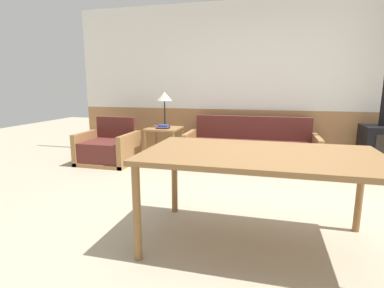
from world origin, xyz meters
The scene contains 9 objects.
ground_plane centered at (0.00, 0.00, 0.00)m, with size 16.00×16.00×0.00m, color #B2A58C.
wall_back centered at (0.00, 2.63, 1.35)m, with size 7.20×0.06×2.70m.
couch centered at (-0.31, 2.06, 0.24)m, with size 2.08×0.78×0.78m.
armchair centered at (-2.64, 1.66, 0.24)m, with size 0.88×0.76×0.75m.
side_table centered at (-1.77, 2.01, 0.49)m, with size 0.55×0.55×0.59m.
table_lamp centered at (-1.78, 2.10, 1.08)m, with size 0.27×0.27×0.60m.
book_stack centered at (-1.75, 1.92, 0.62)m, with size 0.22×0.16×0.06m.
dining_table centered at (-0.09, -0.41, 0.71)m, with size 1.84×1.02×0.78m.
wood_stove centered at (1.60, 2.17, 0.56)m, with size 0.55×0.55×2.59m.
Camera 1 is at (-0.03, -2.75, 1.29)m, focal length 28.00 mm.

